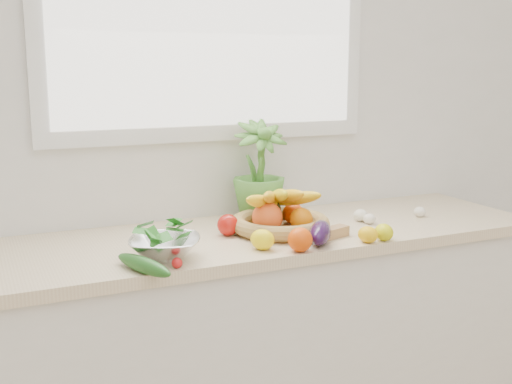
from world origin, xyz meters
name	(u,v)px	position (x,y,z in m)	size (l,w,h in m)	color
back_wall	(209,101)	(0.00, 2.25, 1.35)	(4.50, 0.02, 2.70)	white
counter_cabinet	(241,358)	(0.00, 1.95, 0.43)	(2.20, 0.58, 0.86)	silver
countertop	(241,239)	(0.00, 1.95, 0.88)	(2.24, 0.62, 0.04)	beige
orange_loose	(300,240)	(0.09, 1.67, 0.94)	(0.08, 0.08, 0.08)	#E44907
lemon_a	(368,235)	(0.34, 1.67, 0.93)	(0.06, 0.07, 0.06)	yellow
lemon_b	(384,232)	(0.41, 1.67, 0.93)	(0.06, 0.07, 0.06)	#D1D20B
lemon_c	(262,240)	(-0.01, 1.74, 0.93)	(0.07, 0.08, 0.07)	yellow
apple	(228,225)	(-0.05, 1.95, 0.94)	(0.08, 0.08, 0.08)	#B5160E
ginger	(334,232)	(0.28, 1.78, 0.92)	(0.11, 0.05, 0.04)	tan
garlic_a	(369,219)	(0.49, 1.88, 0.92)	(0.05, 0.05, 0.04)	white
garlic_b	(361,215)	(0.49, 1.93, 0.92)	(0.05, 0.05, 0.05)	white
garlic_c	(420,212)	(0.74, 1.90, 0.92)	(0.05, 0.05, 0.04)	silver
eggplant	(320,233)	(0.19, 1.73, 0.94)	(0.07, 0.19, 0.07)	#260E34
cucumber	(143,265)	(-0.42, 1.67, 0.92)	(0.05, 0.25, 0.05)	#225A1A
radish	(177,263)	(-0.32, 1.67, 0.92)	(0.03, 0.03, 0.03)	red
potted_herb	(259,169)	(0.15, 2.12, 1.10)	(0.21, 0.21, 0.37)	#4A8731
fruit_basket	(279,218)	(0.14, 1.92, 0.95)	(0.43, 0.43, 0.18)	tan
colander_with_spinach	(165,241)	(-0.33, 1.77, 0.96)	(0.28, 0.28, 0.12)	white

